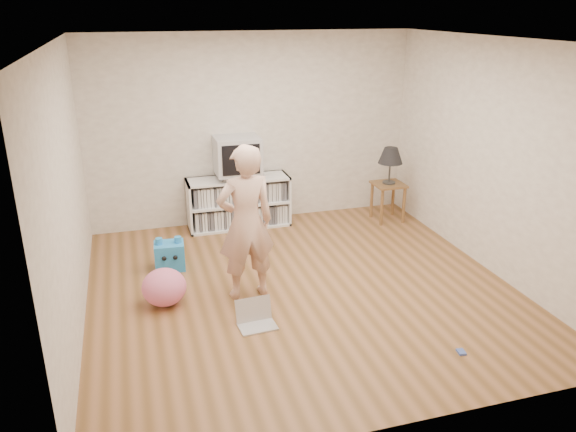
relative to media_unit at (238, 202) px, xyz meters
The scene contains 13 objects.
ground 2.08m from the media_unit, 82.41° to the right, with size 4.50×4.50×0.00m, color brown.
walls 2.26m from the media_unit, 82.41° to the right, with size 4.52×4.52×2.60m.
ceiling 3.05m from the media_unit, 82.41° to the right, with size 4.50×4.50×0.01m, color white.
media_unit is the anchor object (origin of this frame).
dvd_deck 0.39m from the media_unit, 90.00° to the right, with size 0.45×0.35×0.07m, color gray.
crt_tv 0.67m from the media_unit, 90.00° to the right, with size 0.60×0.53×0.50m.
side_table 2.12m from the media_unit, 10.46° to the right, with size 0.42×0.42×0.55m.
table_lamp 2.20m from the media_unit, 10.46° to the right, with size 0.34×0.34×0.52m.
person 2.10m from the media_unit, 99.09° to the right, with size 0.60×0.39×1.65m, color #DDAE96.
laptop 2.66m from the media_unit, 98.25° to the right, with size 0.38×0.31×0.25m.
playing_cards 3.84m from the media_unit, 70.60° to the right, with size 0.07×0.09×0.02m, color #435CB2.
plush_blue 1.56m from the media_unit, 132.96° to the right, with size 0.36×0.32×0.39m.
plush_pink 2.30m from the media_unit, 121.09° to the right, with size 0.45×0.45×0.39m, color #DF6790.
Camera 1 is at (-1.68, -5.21, 2.90)m, focal length 35.00 mm.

